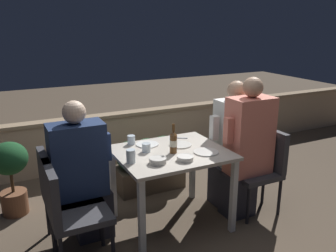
{
  "coord_description": "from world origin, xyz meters",
  "views": [
    {
      "loc": [
        -1.36,
        -2.68,
        1.86
      ],
      "look_at": [
        0.0,
        0.06,
        0.95
      ],
      "focal_mm": 38.0,
      "sensor_mm": 36.0,
      "label": 1
    }
  ],
  "objects_px": {
    "person_navy_jumper": "(82,173)",
    "chair_right_near": "(261,163)",
    "potted_plant": "(11,171)",
    "chair_left_far": "(60,190)",
    "beer_bottle": "(173,142)",
    "chair_left_near": "(67,206)",
    "person_coral_top": "(246,148)",
    "person_white_polo": "(232,143)",
    "chair_right_far": "(246,154)"
  },
  "relations": [
    {
      "from": "chair_left_near",
      "to": "person_white_polo",
      "type": "relative_size",
      "value": 0.65
    },
    {
      "from": "chair_left_near",
      "to": "person_navy_jumper",
      "type": "height_order",
      "value": "person_navy_jumper"
    },
    {
      "from": "person_coral_top",
      "to": "person_navy_jumper",
      "type": "bearing_deg",
      "value": 169.95
    },
    {
      "from": "potted_plant",
      "to": "beer_bottle",
      "type": "bearing_deg",
      "value": -34.59
    },
    {
      "from": "person_white_polo",
      "to": "chair_left_far",
      "type": "bearing_deg",
      "value": 179.53
    },
    {
      "from": "chair_left_near",
      "to": "person_white_polo",
      "type": "bearing_deg",
      "value": 9.26
    },
    {
      "from": "chair_right_near",
      "to": "potted_plant",
      "type": "height_order",
      "value": "chair_right_near"
    },
    {
      "from": "potted_plant",
      "to": "person_coral_top",
      "type": "bearing_deg",
      "value": -25.79
    },
    {
      "from": "person_white_polo",
      "to": "potted_plant",
      "type": "distance_m",
      "value": 2.21
    },
    {
      "from": "person_navy_jumper",
      "to": "chair_right_near",
      "type": "height_order",
      "value": "person_navy_jumper"
    },
    {
      "from": "chair_left_near",
      "to": "chair_right_near",
      "type": "distance_m",
      "value": 1.91
    },
    {
      "from": "chair_right_near",
      "to": "person_white_polo",
      "type": "xyz_separation_m",
      "value": [
        -0.18,
        0.26,
        0.15
      ]
    },
    {
      "from": "chair_left_far",
      "to": "beer_bottle",
      "type": "height_order",
      "value": "beer_bottle"
    },
    {
      "from": "person_navy_jumper",
      "to": "person_coral_top",
      "type": "height_order",
      "value": "person_coral_top"
    },
    {
      "from": "beer_bottle",
      "to": "potted_plant",
      "type": "xyz_separation_m",
      "value": [
        -1.31,
        0.91,
        -0.38
      ]
    },
    {
      "from": "chair_right_near",
      "to": "beer_bottle",
      "type": "bearing_deg",
      "value": 174.57
    },
    {
      "from": "person_coral_top",
      "to": "potted_plant",
      "type": "height_order",
      "value": "person_coral_top"
    },
    {
      "from": "chair_left_near",
      "to": "person_coral_top",
      "type": "distance_m",
      "value": 1.73
    },
    {
      "from": "chair_right_far",
      "to": "potted_plant",
      "type": "bearing_deg",
      "value": 161.92
    },
    {
      "from": "chair_left_far",
      "to": "person_coral_top",
      "type": "relative_size",
      "value": 0.61
    },
    {
      "from": "chair_right_near",
      "to": "chair_right_far",
      "type": "relative_size",
      "value": 1.0
    },
    {
      "from": "chair_right_near",
      "to": "potted_plant",
      "type": "bearing_deg",
      "value": 156.17
    },
    {
      "from": "chair_left_near",
      "to": "chair_right_near",
      "type": "height_order",
      "value": "same"
    },
    {
      "from": "chair_right_near",
      "to": "beer_bottle",
      "type": "relative_size",
      "value": 3.14
    },
    {
      "from": "person_coral_top",
      "to": "person_white_polo",
      "type": "xyz_separation_m",
      "value": [
        0.01,
        0.26,
        -0.03
      ]
    },
    {
      "from": "chair_right_near",
      "to": "potted_plant",
      "type": "xyz_separation_m",
      "value": [
        -2.25,
        1.0,
        -0.04
      ]
    },
    {
      "from": "person_white_polo",
      "to": "potted_plant",
      "type": "height_order",
      "value": "person_white_polo"
    },
    {
      "from": "person_navy_jumper",
      "to": "person_white_polo",
      "type": "relative_size",
      "value": 0.96
    },
    {
      "from": "chair_left_near",
      "to": "potted_plant",
      "type": "relative_size",
      "value": 1.12
    },
    {
      "from": "person_white_polo",
      "to": "beer_bottle",
      "type": "distance_m",
      "value": 0.8
    },
    {
      "from": "person_navy_jumper",
      "to": "beer_bottle",
      "type": "distance_m",
      "value": 0.82
    },
    {
      "from": "chair_left_near",
      "to": "person_white_polo",
      "type": "height_order",
      "value": "person_white_polo"
    },
    {
      "from": "person_navy_jumper",
      "to": "chair_right_near",
      "type": "distance_m",
      "value": 1.74
    },
    {
      "from": "chair_left_near",
      "to": "person_coral_top",
      "type": "relative_size",
      "value": 0.61
    },
    {
      "from": "person_white_polo",
      "to": "beer_bottle",
      "type": "relative_size",
      "value": 4.86
    },
    {
      "from": "person_coral_top",
      "to": "person_white_polo",
      "type": "bearing_deg",
      "value": 87.15
    },
    {
      "from": "person_white_polo",
      "to": "chair_right_near",
      "type": "bearing_deg",
      "value": -54.64
    },
    {
      "from": "beer_bottle",
      "to": "chair_right_near",
      "type": "bearing_deg",
      "value": -5.43
    },
    {
      "from": "person_coral_top",
      "to": "chair_right_far",
      "type": "relative_size",
      "value": 1.63
    },
    {
      "from": "person_navy_jumper",
      "to": "beer_bottle",
      "type": "height_order",
      "value": "person_navy_jumper"
    },
    {
      "from": "chair_left_far",
      "to": "person_navy_jumper",
      "type": "xyz_separation_m",
      "value": [
        0.2,
        0.0,
        0.12
      ]
    },
    {
      "from": "chair_left_near",
      "to": "potted_plant",
      "type": "distance_m",
      "value": 1.08
    },
    {
      "from": "person_white_polo",
      "to": "chair_left_near",
      "type": "bearing_deg",
      "value": -170.74
    },
    {
      "from": "chair_left_far",
      "to": "chair_right_far",
      "type": "relative_size",
      "value": 1.0
    },
    {
      "from": "chair_left_near",
      "to": "person_white_polo",
      "type": "distance_m",
      "value": 1.76
    },
    {
      "from": "person_coral_top",
      "to": "potted_plant",
      "type": "relative_size",
      "value": 1.83
    },
    {
      "from": "person_white_polo",
      "to": "person_navy_jumper",
      "type": "bearing_deg",
      "value": 179.47
    },
    {
      "from": "chair_right_far",
      "to": "potted_plant",
      "type": "distance_m",
      "value": 2.39
    },
    {
      "from": "chair_left_near",
      "to": "chair_right_far",
      "type": "xyz_separation_m",
      "value": [
        1.93,
        0.28,
        0.0
      ]
    },
    {
      "from": "chair_right_far",
      "to": "person_white_polo",
      "type": "xyz_separation_m",
      "value": [
        -0.2,
        0.0,
        0.15
      ]
    }
  ]
}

